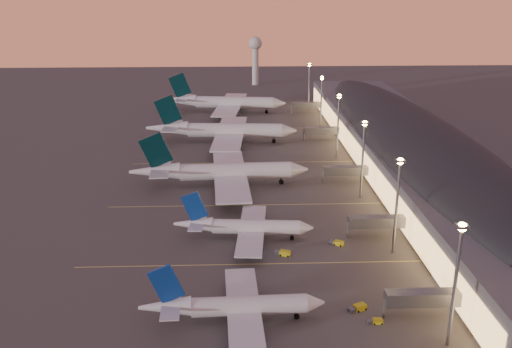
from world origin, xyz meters
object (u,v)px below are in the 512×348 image
object	(u,v)px
baggage_tug_d	(337,243)
baggage_tug_b	(376,321)
baggage_tug_a	(358,308)
radar_tower	(255,52)
airliner_wide_far	(224,103)
airliner_wide_mid	(222,130)
airliner_narrow_south	(233,306)
airliner_wide_near	(220,172)
baggage_tug_c	(283,253)
airliner_narrow_north	(244,227)

from	to	relation	value
baggage_tug_d	baggage_tug_b	bearing A→B (deg)	-53.41
baggage_tug_a	baggage_tug_b	xyz separation A→B (m)	(2.63, -5.04, -0.12)
radar_tower	airliner_wide_far	bearing A→B (deg)	-103.03
airliner_wide_mid	airliner_wide_far	distance (m)	61.07
airliner_narrow_south	airliner_wide_near	xyz separation A→B (m)	(-4.36, 83.72, 1.52)
airliner_narrow_south	airliner_wide_near	distance (m)	83.84
airliner_narrow_south	radar_tower	bearing A→B (deg)	84.85
baggage_tug_b	radar_tower	bearing A→B (deg)	93.08
radar_tower	baggage_tug_a	world-z (taller)	radar_tower
airliner_narrow_south	airliner_wide_far	world-z (taller)	airliner_wide_far
radar_tower	baggage_tug_a	distance (m)	288.05
airliner_wide_far	radar_tower	world-z (taller)	radar_tower
airliner_wide_far	baggage_tug_c	world-z (taller)	airliner_wide_far
airliner_narrow_south	baggage_tug_c	size ratio (longest dim) A/B	8.73
baggage_tug_b	airliner_wide_mid	bearing A→B (deg)	103.96
airliner_wide_far	airliner_wide_mid	bearing A→B (deg)	-82.94
airliner_narrow_north	airliner_wide_near	world-z (taller)	airliner_wide_near
baggage_tug_b	baggage_tug_d	xyz separation A→B (m)	(-1.46, 37.40, 0.08)
airliner_narrow_south	airliner_wide_mid	size ratio (longest dim) A/B	0.58
airliner_narrow_north	airliner_wide_far	xyz separation A→B (m)	(-7.83, 161.02, 2.00)
airliner_wide_mid	airliner_wide_far	world-z (taller)	airliner_wide_far
airliner_wide_mid	baggage_tug_d	world-z (taller)	airliner_wide_mid
radar_tower	baggage_tug_a	xyz separation A→B (m)	(11.12, -287.04, -21.32)
airliner_narrow_north	radar_tower	xyz separation A→B (m)	(12.76, 250.02, 18.33)
baggage_tug_c	baggage_tug_d	xyz separation A→B (m)	(15.07, 5.61, -0.04)
radar_tower	baggage_tug_c	world-z (taller)	radar_tower
airliner_wide_near	airliner_wide_mid	distance (m)	56.49
airliner_narrow_north	baggage_tug_d	distance (m)	25.66
airliner_narrow_south	baggage_tug_b	size ratio (longest dim) A/B	11.98
airliner_narrow_south	airliner_wide_near	world-z (taller)	airliner_wide_near
airliner_narrow_south	baggage_tug_d	size ratio (longest dim) A/B	9.68
airliner_narrow_south	airliner_narrow_north	bearing A→B (deg)	83.76
airliner_wide_far	baggage_tug_a	xyz separation A→B (m)	(31.71, -198.05, -4.99)
airliner_narrow_north	baggage_tug_d	xyz separation A→B (m)	(25.05, -4.67, -3.03)
airliner_wide_near	baggage_tug_a	xyz separation A→B (m)	(31.19, -80.49, -4.52)
radar_tower	baggage_tug_d	size ratio (longest dim) A/B	8.18
airliner_wide_near	airliner_wide_far	bearing A→B (deg)	87.64
airliner_wide_far	baggage_tug_a	distance (m)	200.63
radar_tower	baggage_tug_b	xyz separation A→B (m)	(13.75, -292.08, -21.44)
baggage_tug_a	baggage_tug_d	xyz separation A→B (m)	(1.17, 32.36, -0.04)
airliner_wide_mid	baggage_tug_c	size ratio (longest dim) A/B	15.07
airliner_narrow_south	airliner_wide_far	xyz separation A→B (m)	(-4.88, 201.27, 1.99)
radar_tower	baggage_tug_b	size ratio (longest dim) A/B	10.12
baggage_tug_b	baggage_tug_c	world-z (taller)	baggage_tug_c
airliner_narrow_south	airliner_wide_far	distance (m)	201.34
airliner_narrow_south	radar_tower	world-z (taller)	radar_tower
airliner_wide_mid	radar_tower	world-z (taller)	radar_tower
airliner_wide_mid	radar_tower	distance (m)	152.35
baggage_tug_b	baggage_tug_d	world-z (taller)	baggage_tug_d
airliner_narrow_south	radar_tower	distance (m)	291.27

